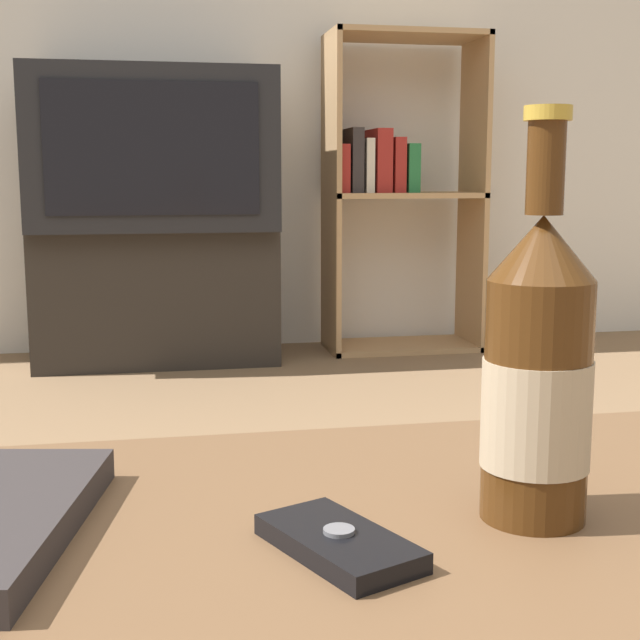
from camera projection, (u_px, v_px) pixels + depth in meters
name	position (u px, v px, depth m)	size (l,w,h in m)	color
back_wall	(178.00, 8.00, 3.36)	(8.00, 0.05, 2.60)	silver
tv_stand	(157.00, 295.00, 3.25)	(0.86, 0.39, 0.49)	#28231E
television	(152.00, 151.00, 3.16)	(0.85, 0.55, 0.55)	black
bookshelf	(395.00, 186.00, 3.41)	(0.59, 0.30, 1.20)	tan
beer_bottle	(537.00, 376.00, 0.63)	(0.08, 0.08, 0.29)	#47280F
cell_phone	(339.00, 543.00, 0.58)	(0.10, 0.13, 0.02)	black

